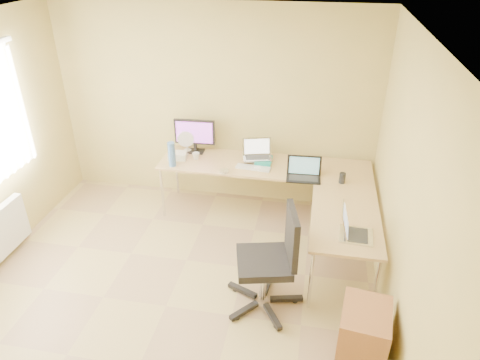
% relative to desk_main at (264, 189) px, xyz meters
% --- Properties ---
extents(floor, '(4.50, 4.50, 0.00)m').
position_rel_desk_main_xyz_m(floor, '(-0.72, -1.85, -0.36)').
color(floor, '#A1815D').
rests_on(floor, ground).
extents(ceiling, '(4.50, 4.50, 0.00)m').
position_rel_desk_main_xyz_m(ceiling, '(-0.72, -1.85, 2.24)').
color(ceiling, white).
rests_on(ceiling, ground).
extents(wall_back, '(4.50, 0.00, 4.50)m').
position_rel_desk_main_xyz_m(wall_back, '(-0.72, 0.40, 0.93)').
color(wall_back, tan).
rests_on(wall_back, ground).
extents(wall_right, '(0.00, 4.50, 4.50)m').
position_rel_desk_main_xyz_m(wall_right, '(1.38, -1.85, 0.93)').
color(wall_right, tan).
rests_on(wall_right, ground).
extents(desk_main, '(2.65, 0.70, 0.73)m').
position_rel_desk_main_xyz_m(desk_main, '(0.00, 0.00, 0.00)').
color(desk_main, tan).
rests_on(desk_main, ground).
extents(desk_return, '(0.70, 1.30, 0.73)m').
position_rel_desk_main_xyz_m(desk_return, '(0.98, -1.00, 0.00)').
color(desk_return, tan).
rests_on(desk_return, ground).
extents(monitor, '(0.54, 0.19, 0.46)m').
position_rel_desk_main_xyz_m(monitor, '(-0.95, 0.20, 0.59)').
color(monitor, black).
rests_on(monitor, desk_main).
extents(book_stack, '(0.20, 0.27, 0.05)m').
position_rel_desk_main_xyz_m(book_stack, '(-0.02, 0.05, 0.39)').
color(book_stack, teal).
rests_on(book_stack, desk_main).
extents(laptop_center, '(0.42, 0.36, 0.23)m').
position_rel_desk_main_xyz_m(laptop_center, '(-0.10, 0.08, 0.53)').
color(laptop_center, '#AAAAAA').
rests_on(laptop_center, desk_main).
extents(laptop_black, '(0.41, 0.31, 0.25)m').
position_rel_desk_main_xyz_m(laptop_black, '(0.50, -0.28, 0.49)').
color(laptop_black, black).
rests_on(laptop_black, desk_main).
extents(keyboard, '(0.44, 0.16, 0.02)m').
position_rel_desk_main_xyz_m(keyboard, '(-0.12, -0.13, 0.37)').
color(keyboard, silver).
rests_on(keyboard, desk_main).
extents(mouse, '(0.11, 0.08, 0.04)m').
position_rel_desk_main_xyz_m(mouse, '(-0.07, -0.14, 0.38)').
color(mouse, white).
rests_on(mouse, desk_main).
extents(mug, '(0.11, 0.11, 0.09)m').
position_rel_desk_main_xyz_m(mug, '(-0.89, -0.01, 0.41)').
color(mug, white).
rests_on(mug, desk_main).
extents(cd_stack, '(0.14, 0.14, 0.03)m').
position_rel_desk_main_xyz_m(cd_stack, '(-0.45, -0.30, 0.38)').
color(cd_stack, white).
rests_on(cd_stack, desk_main).
extents(water_bottle, '(0.12, 0.12, 0.32)m').
position_rel_desk_main_xyz_m(water_bottle, '(-1.13, -0.24, 0.52)').
color(water_bottle, '#4C79BA').
rests_on(water_bottle, desk_main).
extents(papers, '(0.22, 0.29, 0.01)m').
position_rel_desk_main_xyz_m(papers, '(-1.13, 0.05, 0.37)').
color(papers, white).
rests_on(papers, desk_main).
extents(white_box, '(0.25, 0.19, 0.08)m').
position_rel_desk_main_xyz_m(white_box, '(-1.13, -0.04, 0.41)').
color(white_box, beige).
rests_on(white_box, desk_main).
extents(desk_fan, '(0.27, 0.27, 0.27)m').
position_rel_desk_main_xyz_m(desk_fan, '(-1.06, 0.20, 0.50)').
color(desk_fan, silver).
rests_on(desk_fan, desk_main).
extents(black_cup, '(0.09, 0.09, 0.12)m').
position_rel_desk_main_xyz_m(black_cup, '(0.95, -0.30, 0.43)').
color(black_cup, black).
rests_on(black_cup, desk_main).
extents(laptop_return, '(0.38, 0.31, 0.25)m').
position_rel_desk_main_xyz_m(laptop_return, '(1.06, -1.33, 0.49)').
color(laptop_return, silver).
rests_on(laptop_return, desk_return).
extents(office_chair, '(0.79, 0.79, 1.10)m').
position_rel_desk_main_xyz_m(office_chair, '(0.22, -1.63, 0.14)').
color(office_chair, black).
rests_on(office_chair, ground).
extents(cabinet, '(0.44, 0.51, 0.65)m').
position_rel_desk_main_xyz_m(cabinet, '(1.12, -2.25, -0.01)').
color(cabinet, brown).
rests_on(cabinet, ground).
extents(radiator, '(0.09, 0.80, 0.55)m').
position_rel_desk_main_xyz_m(radiator, '(-2.75, -1.45, -0.02)').
color(radiator, white).
rests_on(radiator, ground).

